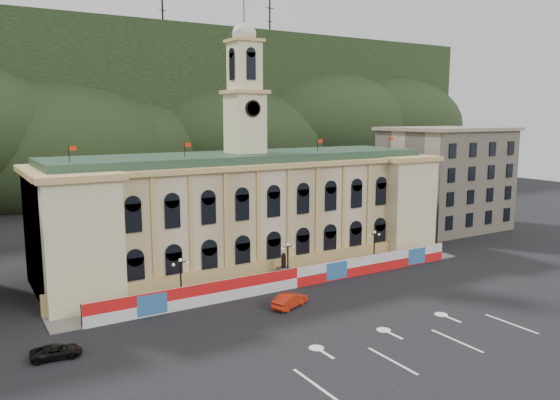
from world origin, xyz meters
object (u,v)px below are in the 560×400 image
statue (284,272)px  lamp_center (288,259)px  red_sedan (290,300)px  black_suv (56,352)px

statue → lamp_center: lamp_center is taller
statue → red_sedan: statue is taller
black_suv → statue: bearing=-66.2°
lamp_center → red_sedan: lamp_center is taller
lamp_center → red_sedan: 8.81m
lamp_center → red_sedan: (-4.37, -7.30, -2.29)m
statue → red_sedan: 9.39m
lamp_center → black_suv: size_ratio=1.15×
lamp_center → black_suv: bearing=-165.1°
red_sedan → black_suv: 23.94m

